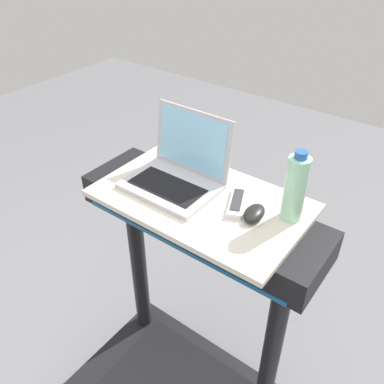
{
  "coord_description": "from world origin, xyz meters",
  "views": [
    {
      "loc": [
        0.64,
        -0.21,
        1.89
      ],
      "look_at": [
        0.0,
        0.65,
        1.13
      ],
      "focal_mm": 38.16,
      "sensor_mm": 36.0,
      "label": 1
    }
  ],
  "objects_px": {
    "computer_mouse": "(254,213)",
    "water_bottle": "(295,188)",
    "laptop": "(178,171)",
    "tv_remote": "(237,202)"
  },
  "relations": [
    {
      "from": "computer_mouse",
      "to": "water_bottle",
      "type": "distance_m",
      "value": 0.15
    },
    {
      "from": "computer_mouse",
      "to": "water_bottle",
      "type": "relative_size",
      "value": 0.42
    },
    {
      "from": "tv_remote",
      "to": "computer_mouse",
      "type": "bearing_deg",
      "value": -17.45
    },
    {
      "from": "laptop",
      "to": "tv_remote",
      "type": "xyz_separation_m",
      "value": [
        0.23,
        0.02,
        -0.04
      ]
    },
    {
      "from": "laptop",
      "to": "water_bottle",
      "type": "distance_m",
      "value": 0.41
    },
    {
      "from": "laptop",
      "to": "water_bottle",
      "type": "bearing_deg",
      "value": 12.91
    },
    {
      "from": "laptop",
      "to": "water_bottle",
      "type": "relative_size",
      "value": 1.32
    },
    {
      "from": "computer_mouse",
      "to": "water_bottle",
      "type": "xyz_separation_m",
      "value": [
        0.09,
        0.07,
        0.09
      ]
    },
    {
      "from": "laptop",
      "to": "computer_mouse",
      "type": "distance_m",
      "value": 0.31
    },
    {
      "from": "computer_mouse",
      "to": "tv_remote",
      "type": "distance_m",
      "value": 0.08
    }
  ]
}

